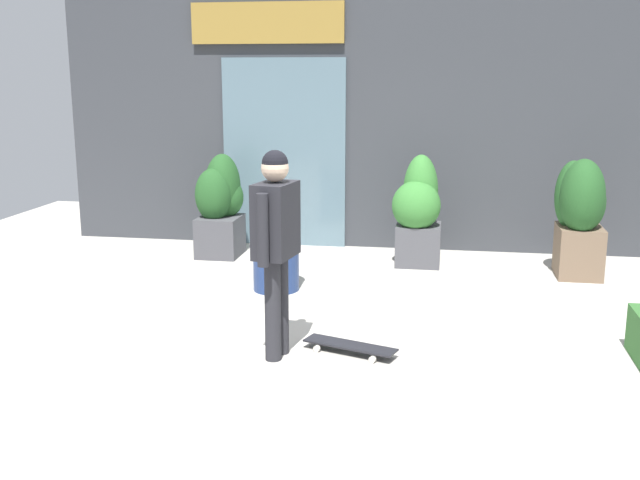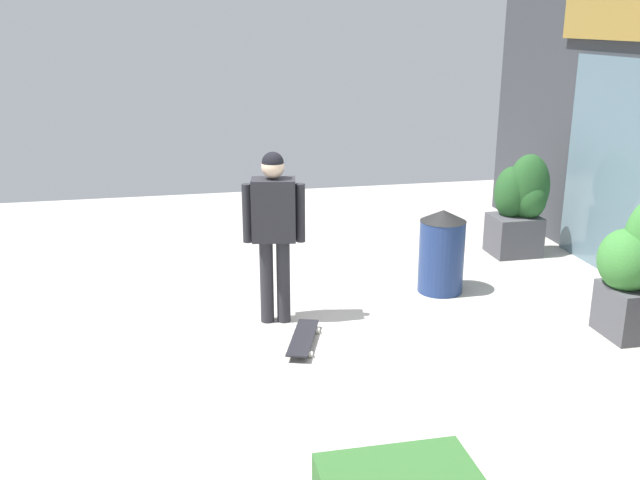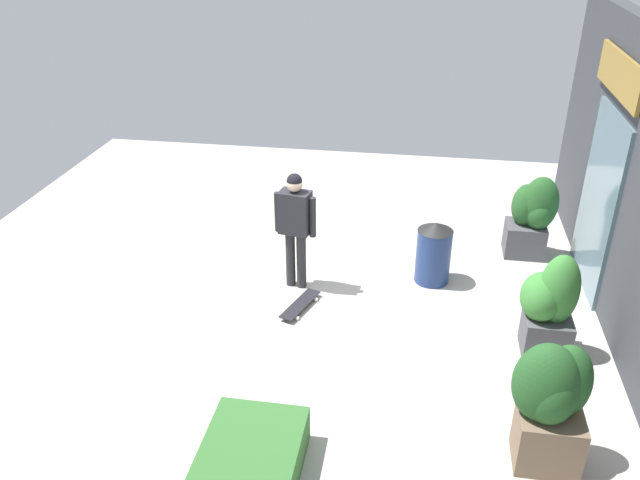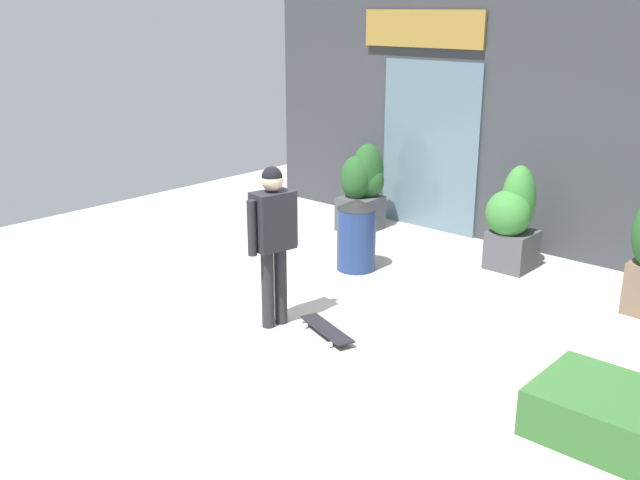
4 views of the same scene
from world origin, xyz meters
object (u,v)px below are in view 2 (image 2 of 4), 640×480
object	(u,v)px
planter_box_right	(601,234)
planter_box_mid	(51,245)
skateboard	(317,338)
planter_box_left	(403,233)
skateboarder	(333,236)

from	to	relation	value
planter_box_right	planter_box_mid	world-z (taller)	planter_box_mid
planter_box_right	planter_box_mid	size ratio (longest dim) A/B	0.80
skateboard	planter_box_left	size ratio (longest dim) A/B	0.59
skateboarder	skateboard	world-z (taller)	skateboarder
planter_box_left	planter_box_mid	xyz separation A→B (m)	(-3.30, 0.44, -0.12)
skateboard	planter_box_left	world-z (taller)	planter_box_left
skateboard	planter_box_mid	distance (m)	2.76
planter_box_right	planter_box_left	bearing A→B (deg)	-169.01
skateboarder	skateboard	bearing A→B (deg)	37.38
skateboarder	planter_box_right	size ratio (longest dim) A/B	1.69
skateboarder	planter_box_mid	xyz separation A→B (m)	(-2.44, 1.82, -0.47)
skateboard	skateboarder	bearing A→B (deg)	-117.06
skateboard	planter_box_right	distance (m)	3.37
skateboard	planter_box_right	size ratio (longest dim) A/B	0.76
skateboard	planter_box_right	xyz separation A→B (m)	(3.08, 1.27, 0.50)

